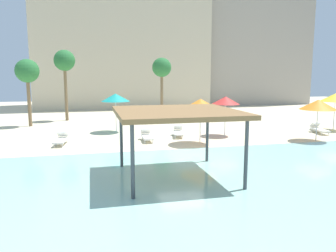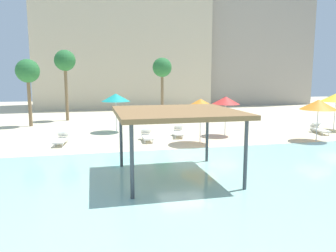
% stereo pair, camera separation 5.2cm
% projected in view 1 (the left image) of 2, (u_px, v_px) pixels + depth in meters
% --- Properties ---
extents(ground_plane, '(80.00, 80.00, 0.00)m').
position_uv_depth(ground_plane, '(184.00, 156.00, 17.29)').
color(ground_plane, beige).
extents(lagoon_water, '(44.00, 13.50, 0.04)m').
position_uv_depth(lagoon_water, '(223.00, 189.00, 12.24)').
color(lagoon_water, '#99D1C6').
rests_on(lagoon_water, ground).
extents(shade_pavilion, '(4.81, 4.81, 2.80)m').
position_uv_depth(shade_pavilion, '(177.00, 114.00, 13.29)').
color(shade_pavilion, '#42474C').
rests_on(shade_pavilion, ground).
extents(beach_umbrella_red_0, '(1.94, 1.94, 2.72)m').
position_uv_depth(beach_umbrella_red_0, '(226.00, 100.00, 22.77)').
color(beach_umbrella_red_0, silver).
rests_on(beach_umbrella_red_0, ground).
extents(beach_umbrella_orange_2, '(2.29, 2.29, 2.65)m').
position_uv_depth(beach_umbrella_orange_2, '(318.00, 105.00, 20.90)').
color(beach_umbrella_orange_2, silver).
rests_on(beach_umbrella_orange_2, ground).
extents(beach_umbrella_orange_3, '(2.43, 2.43, 2.77)m').
position_uv_depth(beach_umbrella_orange_3, '(200.00, 104.00, 20.00)').
color(beach_umbrella_orange_3, silver).
rests_on(beach_umbrella_orange_3, ground).
extents(beach_umbrella_yellow_4, '(2.24, 2.24, 2.80)m').
position_uv_depth(beach_umbrella_yellow_4, '(335.00, 97.00, 25.16)').
color(beach_umbrella_yellow_4, silver).
rests_on(beach_umbrella_yellow_4, ground).
extents(beach_umbrella_teal_5, '(2.09, 2.09, 2.84)m').
position_uv_depth(beach_umbrella_teal_5, '(116.00, 98.00, 24.27)').
color(beach_umbrella_teal_5, silver).
rests_on(beach_umbrella_teal_5, ground).
extents(lounge_chair_0, '(0.82, 1.95, 0.74)m').
position_uv_depth(lounge_chair_0, '(61.00, 139.00, 20.14)').
color(lounge_chair_0, white).
rests_on(lounge_chair_0, ground).
extents(lounge_chair_1, '(1.00, 1.98, 0.74)m').
position_uv_depth(lounge_chair_1, '(178.00, 132.00, 22.77)').
color(lounge_chair_1, white).
rests_on(lounge_chair_1, ground).
extents(lounge_chair_2, '(0.90, 1.97, 0.74)m').
position_uv_depth(lounge_chair_2, '(319.00, 129.00, 24.05)').
color(lounge_chair_2, white).
rests_on(lounge_chair_2, ground).
extents(lounge_chair_3, '(0.68, 1.92, 0.74)m').
position_uv_depth(lounge_chair_3, '(147.00, 136.00, 21.27)').
color(lounge_chair_3, white).
rests_on(lounge_chair_3, ground).
extents(palm_tree_0, '(1.90, 1.90, 5.87)m').
position_uv_depth(palm_tree_0, '(162.00, 69.00, 32.81)').
color(palm_tree_0, brown).
rests_on(palm_tree_0, ground).
extents(palm_tree_1, '(1.90, 1.90, 5.46)m').
position_uv_depth(palm_tree_1, '(27.00, 72.00, 26.71)').
color(palm_tree_1, brown).
rests_on(palm_tree_1, ground).
extents(palm_tree_2, '(1.90, 1.90, 6.44)m').
position_uv_depth(palm_tree_2, '(64.00, 62.00, 30.01)').
color(palm_tree_2, brown).
rests_on(palm_tree_2, ground).
extents(hotel_block_0, '(21.65, 10.07, 17.91)m').
position_uv_depth(hotel_block_0, '(121.00, 39.00, 44.09)').
color(hotel_block_0, beige).
rests_on(hotel_block_0, ground).
extents(hotel_block_1, '(17.75, 11.56, 21.83)m').
position_uv_depth(hotel_block_1, '(238.00, 29.00, 49.60)').
color(hotel_block_1, '#9E9384').
rests_on(hotel_block_1, ground).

